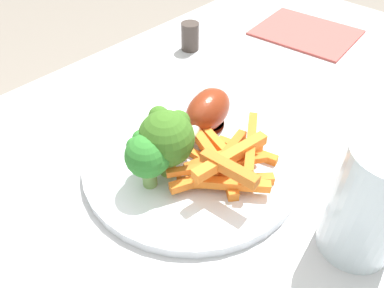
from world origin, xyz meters
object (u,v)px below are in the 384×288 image
object	(u,v)px
chicken_drumstick_far	(207,111)
chicken_drumstick_near	(206,112)
water_glass	(370,203)
dinner_plate	(192,161)
broccoli_floret_front	(164,136)
broccoli_floret_middle	(147,155)
carrot_fries_pile	(226,161)
pepper_shaker	(190,36)
dining_table	(199,265)

from	to	relation	value
chicken_drumstick_far	chicken_drumstick_near	bearing A→B (deg)	-156.30
chicken_drumstick_far	water_glass	world-z (taller)	water_glass
dinner_plate	chicken_drumstick_near	bearing A→B (deg)	25.43
broccoli_floret_front	chicken_drumstick_far	size ratio (longest dim) A/B	0.69
broccoli_floret_middle	carrot_fries_pile	world-z (taller)	broccoli_floret_middle
water_glass	chicken_drumstick_near	bearing A→B (deg)	83.43
broccoli_floret_middle	pepper_shaker	xyz separation A→B (m)	(0.26, 0.19, -0.03)
broccoli_floret_front	water_glass	bearing A→B (deg)	-72.53
dinner_plate	broccoli_floret_middle	xyz separation A→B (m)	(-0.06, 0.01, 0.05)
dinner_plate	broccoli_floret_front	distance (m)	0.07
broccoli_floret_front	water_glass	size ratio (longest dim) A/B	0.65
broccoli_floret_middle	pepper_shaker	bearing A→B (deg)	35.63
dining_table	dinner_plate	world-z (taller)	dinner_plate
chicken_drumstick_far	pepper_shaker	xyz separation A→B (m)	(0.15, 0.17, -0.01)
carrot_fries_pile	dinner_plate	bearing A→B (deg)	100.07
carrot_fries_pile	chicken_drumstick_near	xyz separation A→B (m)	(0.04, 0.07, 0.01)
pepper_shaker	carrot_fries_pile	bearing A→B (deg)	-129.30
broccoli_floret_front	carrot_fries_pile	xyz separation A→B (m)	(0.04, -0.05, -0.03)
chicken_drumstick_far	water_glass	bearing A→B (deg)	-97.72
broccoli_floret_front	broccoli_floret_middle	distance (m)	0.03
broccoli_floret_middle	pepper_shaker	distance (m)	0.32
chicken_drumstick_far	pepper_shaker	size ratio (longest dim) A/B	2.49
broccoli_floret_middle	chicken_drumstick_near	distance (m)	0.11
chicken_drumstick_near	pepper_shaker	world-z (taller)	chicken_drumstick_near
dining_table	pepper_shaker	bearing A→B (deg)	44.93
carrot_fries_pile	pepper_shaker	bearing A→B (deg)	50.70
broccoli_floret_front	pepper_shaker	distance (m)	0.30
chicken_drumstick_near	broccoli_floret_front	bearing A→B (deg)	-168.56
chicken_drumstick_far	broccoli_floret_middle	bearing A→B (deg)	-169.73
chicken_drumstick_far	pepper_shaker	world-z (taller)	chicken_drumstick_far
dinner_plate	dining_table	bearing A→B (deg)	-130.51
dining_table	carrot_fries_pile	size ratio (longest dim) A/B	8.79
carrot_fries_pile	broccoli_floret_front	bearing A→B (deg)	129.81
dining_table	carrot_fries_pile	distance (m)	0.14
dining_table	carrot_fries_pile	bearing A→B (deg)	11.62
broccoli_floret_front	dining_table	bearing A→B (deg)	-101.46
dinner_plate	carrot_fries_pile	xyz separation A→B (m)	(0.01, -0.04, 0.02)
dinner_plate	pepper_shaker	bearing A→B (deg)	43.74
broccoli_floret_front	chicken_drumstick_near	size ratio (longest dim) A/B	0.64
broccoli_floret_front	chicken_drumstick_far	world-z (taller)	broccoli_floret_front
dinner_plate	broccoli_floret_middle	bearing A→B (deg)	175.06
dining_table	carrot_fries_pile	world-z (taller)	carrot_fries_pile
chicken_drumstick_near	dining_table	bearing A→B (deg)	-141.00
broccoli_floret_front	water_glass	distance (m)	0.20
dining_table	pepper_shaker	size ratio (longest dim) A/B	26.91
broccoli_floret_middle	chicken_drumstick_far	world-z (taller)	broccoli_floret_middle
water_glass	pepper_shaker	bearing A→B (deg)	65.26
chicken_drumstick_near	chicken_drumstick_far	world-z (taller)	chicken_drumstick_near
dinner_plate	chicken_drumstick_far	distance (m)	0.07
dining_table	chicken_drumstick_far	distance (m)	0.19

